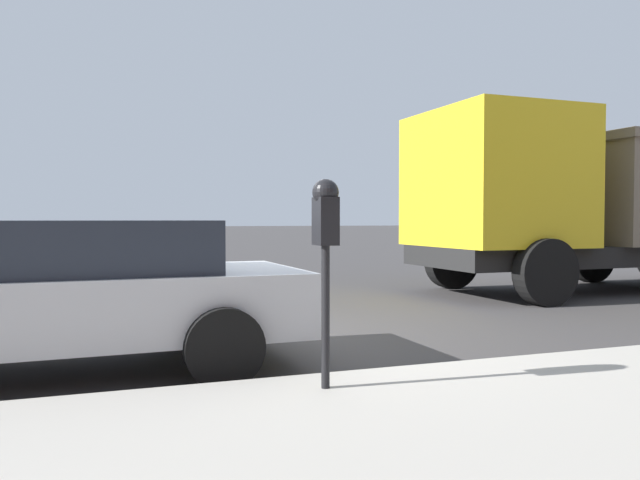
{
  "coord_description": "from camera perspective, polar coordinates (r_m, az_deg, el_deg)",
  "views": [
    {
      "loc": [
        -6.75,
        1.71,
        1.33
      ],
      "look_at": [
        -2.33,
        0.14,
        1.18
      ],
      "focal_mm": 35.0,
      "sensor_mm": 36.0,
      "label": 1
    }
  ],
  "objects": [
    {
      "name": "parking_meter",
      "position": [
        4.4,
        0.5,
        1.03
      ],
      "size": [
        0.21,
        0.19,
        1.49
      ],
      "color": "black",
      "rests_on": "sidewalk"
    },
    {
      "name": "car_silver",
      "position": [
        5.78,
        -23.6,
        -4.38
      ],
      "size": [
        2.06,
        4.43,
        1.32
      ],
      "rotation": [
        0.0,
        0.0,
        0.02
      ],
      "color": "#B7BABF",
      "rests_on": "ground_plane"
    },
    {
      "name": "dump_truck",
      "position": [
        12.91,
        25.19,
        3.35
      ],
      "size": [
        3.04,
        7.73,
        3.16
      ],
      "rotation": [
        0.0,
        0.0,
        0.02
      ],
      "color": "black",
      "rests_on": "ground_plane"
    },
    {
      "name": "ground_plane",
      "position": [
        7.09,
        -5.31,
        -8.93
      ],
      "size": [
        220.0,
        220.0,
        0.0
      ],
      "primitive_type": "plane",
      "color": "#3D3A3A"
    }
  ]
}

